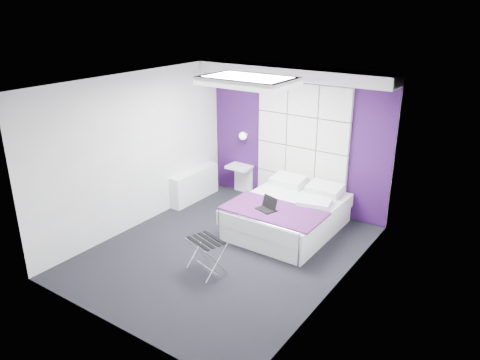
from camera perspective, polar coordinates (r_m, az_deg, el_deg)
The scene contains 15 objects.
floor at distance 7.36m, azimuth -1.77°, elevation -8.61°, with size 4.40×4.40×0.00m, color black.
ceiling at distance 6.48m, azimuth -2.03°, elevation 11.82°, with size 4.40×4.40×0.00m, color white.
wall_back at distance 8.59m, azimuth 6.85°, elevation 5.08°, with size 3.60×3.60×0.00m, color silver.
wall_left at distance 7.96m, azimuth -12.42°, elevation 3.44°, with size 4.40×4.40×0.00m, color silver.
wall_right at distance 5.99m, azimuth 12.14°, elevation -2.40°, with size 4.40×4.40×0.00m, color silver.
accent_wall at distance 8.59m, azimuth 6.82°, elevation 5.06°, with size 3.58×0.02×2.58m, color #35114B.
soffit at distance 8.13m, azimuth 6.37°, elevation 12.85°, with size 3.58×0.50×0.20m, color white.
headboard at distance 8.51m, azimuth 7.52°, elevation 3.98°, with size 1.80×0.08×2.30m, color silver, non-canonical shape.
skylight at distance 6.98m, azimuth 0.97°, elevation 12.06°, with size 1.36×0.86×0.12m, color white, non-canonical shape.
wall_lamp at distance 9.02m, azimuth 0.49°, elevation 5.46°, with size 0.15×0.15×0.15m, color white.
radiator at distance 9.10m, azimuth -5.56°, elevation -0.61°, with size 0.22×1.20×0.60m, color white.
bed at distance 7.91m, azimuth 5.84°, elevation -4.18°, with size 1.60×1.92×0.68m.
nightstand at distance 9.22m, azimuth -0.06°, elevation 1.61°, with size 0.47×0.37×0.05m, color white.
luggage_rack at distance 6.74m, azimuth -4.08°, elevation -9.17°, with size 0.51×0.37×0.50m.
laptop at distance 7.42m, azimuth 3.34°, elevation -3.22°, with size 0.30×0.22×0.22m.
Camera 1 is at (3.81, -5.15, 3.63)m, focal length 35.00 mm.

